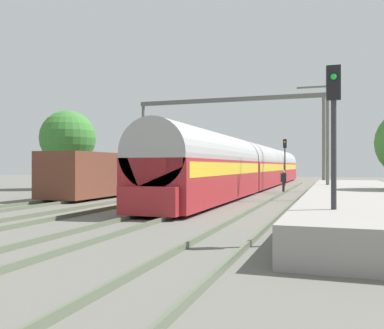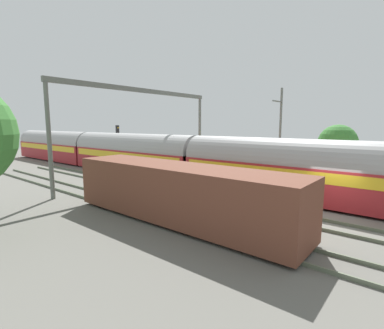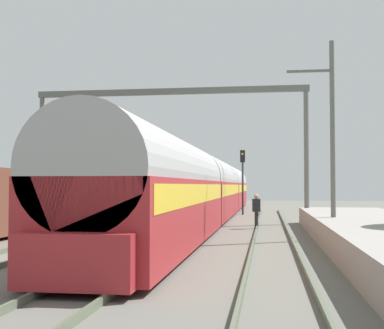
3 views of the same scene
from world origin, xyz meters
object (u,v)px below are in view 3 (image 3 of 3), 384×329
object	(u,v)px
person_crossing	(256,208)
catenary_gantry	(169,122)
passenger_train	(210,188)
railway_signal_far	(243,173)

from	to	relation	value
person_crossing	catenary_gantry	xyz separation A→B (m)	(-5.12, 3.64, 4.85)
passenger_train	railway_signal_far	world-z (taller)	railway_signal_far
passenger_train	person_crossing	xyz separation A→B (m)	(3.16, -7.58, -0.94)
catenary_gantry	railway_signal_far	bearing A→B (deg)	66.47
passenger_train	catenary_gantry	size ratio (longest dim) A/B	3.05
railway_signal_far	catenary_gantry	bearing A→B (deg)	-113.53
railway_signal_far	person_crossing	bearing A→B (deg)	-84.33
person_crossing	railway_signal_far	size ratio (longest dim) A/B	0.36
person_crossing	railway_signal_far	world-z (taller)	railway_signal_far
catenary_gantry	passenger_train	bearing A→B (deg)	63.58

